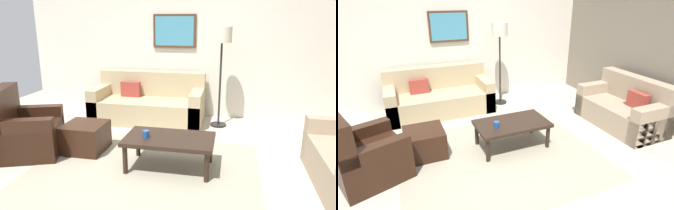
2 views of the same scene
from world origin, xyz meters
TOP-DOWN VIEW (x-y plane):
  - ground_plane at (0.00, 0.00)m, footprint 8.00×8.00m
  - rear_partition at (0.00, 2.60)m, footprint 6.00×0.12m
  - stone_feature_panel at (3.00, 0.00)m, footprint 0.12×5.20m
  - area_rug at (0.00, 0.00)m, footprint 2.81×2.37m
  - couch_main at (-0.48, 2.09)m, footprint 2.01×0.93m
  - couch_loveseat at (2.47, 0.11)m, footprint 0.83×1.51m
  - armchair_leather at (-1.76, 0.22)m, footprint 1.03×1.03m
  - ottoman at (-0.98, 0.50)m, footprint 0.56×0.56m
  - coffee_table at (0.29, 0.22)m, footprint 1.10×0.64m
  - cup at (0.01, 0.15)m, footprint 0.08×0.08m
  - lamp_standing at (0.81, 1.99)m, footprint 0.32×0.32m
  - framed_artwork at (-0.09, 2.51)m, footprint 0.80×0.04m

SIDE VIEW (x-z plane):
  - ground_plane at x=0.00m, z-range 0.00..0.00m
  - area_rug at x=0.00m, z-range 0.00..0.01m
  - ottoman at x=-0.98m, z-range 0.00..0.40m
  - couch_main at x=-0.48m, z-range -0.14..0.74m
  - couch_loveseat at x=2.47m, z-range -0.14..0.74m
  - armchair_leather at x=-1.76m, z-range -0.17..0.78m
  - coffee_table at x=0.29m, z-range 0.15..0.56m
  - cup at x=0.01m, z-range 0.41..0.50m
  - rear_partition at x=0.00m, z-range 0.00..2.80m
  - stone_feature_panel at x=3.00m, z-range 0.00..2.80m
  - lamp_standing at x=0.81m, z-range 0.55..2.26m
  - framed_artwork at x=-0.09m, z-range 1.31..1.92m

